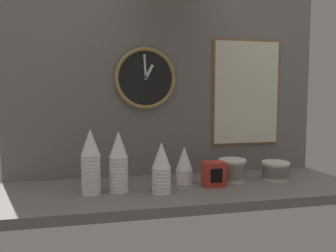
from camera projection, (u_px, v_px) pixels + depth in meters
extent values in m
cube|color=slate|center=(181.00, 190.00, 1.60)|extent=(1.60, 0.56, 0.04)
cube|color=slate|center=(168.00, 72.00, 1.81)|extent=(1.60, 0.03, 1.05)
cone|color=white|center=(184.00, 171.00, 1.65)|extent=(0.08, 0.08, 0.11)
cone|color=white|center=(184.00, 168.00, 1.65)|extent=(0.08, 0.08, 0.11)
cone|color=white|center=(184.00, 165.00, 1.65)|extent=(0.08, 0.08, 0.11)
cone|color=white|center=(184.00, 162.00, 1.65)|extent=(0.08, 0.08, 0.11)
cone|color=white|center=(184.00, 159.00, 1.64)|extent=(0.08, 0.08, 0.11)
cone|color=white|center=(91.00, 181.00, 1.47)|extent=(0.08, 0.08, 0.11)
cone|color=white|center=(91.00, 177.00, 1.47)|extent=(0.08, 0.08, 0.11)
cone|color=white|center=(91.00, 174.00, 1.47)|extent=(0.08, 0.08, 0.11)
cone|color=white|center=(91.00, 170.00, 1.47)|extent=(0.08, 0.08, 0.11)
cone|color=white|center=(91.00, 167.00, 1.47)|extent=(0.08, 0.08, 0.11)
cone|color=white|center=(91.00, 163.00, 1.46)|extent=(0.08, 0.08, 0.11)
cone|color=white|center=(91.00, 160.00, 1.46)|extent=(0.08, 0.08, 0.11)
cone|color=white|center=(91.00, 156.00, 1.46)|extent=(0.08, 0.08, 0.11)
cone|color=white|center=(90.00, 153.00, 1.46)|extent=(0.08, 0.08, 0.11)
cone|color=white|center=(90.00, 149.00, 1.46)|extent=(0.08, 0.08, 0.11)
cone|color=white|center=(90.00, 146.00, 1.46)|extent=(0.08, 0.08, 0.11)
cone|color=white|center=(90.00, 142.00, 1.46)|extent=(0.08, 0.08, 0.11)
cone|color=white|center=(119.00, 178.00, 1.51)|extent=(0.08, 0.08, 0.11)
cone|color=white|center=(119.00, 175.00, 1.51)|extent=(0.08, 0.08, 0.11)
cone|color=white|center=(119.00, 172.00, 1.50)|extent=(0.08, 0.08, 0.11)
cone|color=white|center=(119.00, 168.00, 1.50)|extent=(0.08, 0.08, 0.11)
cone|color=white|center=(119.00, 165.00, 1.50)|extent=(0.08, 0.08, 0.11)
cone|color=white|center=(119.00, 161.00, 1.50)|extent=(0.08, 0.08, 0.11)
cone|color=white|center=(119.00, 158.00, 1.50)|extent=(0.08, 0.08, 0.11)
cone|color=white|center=(119.00, 155.00, 1.50)|extent=(0.08, 0.08, 0.11)
cone|color=white|center=(118.00, 151.00, 1.50)|extent=(0.08, 0.08, 0.11)
cone|color=white|center=(118.00, 148.00, 1.50)|extent=(0.08, 0.08, 0.11)
cone|color=white|center=(118.00, 144.00, 1.49)|extent=(0.08, 0.08, 0.11)
cone|color=white|center=(161.00, 179.00, 1.49)|extent=(0.08, 0.08, 0.11)
cone|color=white|center=(161.00, 176.00, 1.49)|extent=(0.08, 0.08, 0.11)
cone|color=white|center=(161.00, 172.00, 1.49)|extent=(0.08, 0.08, 0.11)
cone|color=white|center=(161.00, 169.00, 1.49)|extent=(0.08, 0.08, 0.11)
cone|color=white|center=(161.00, 166.00, 1.49)|extent=(0.08, 0.08, 0.11)
cone|color=white|center=(161.00, 162.00, 1.49)|extent=(0.08, 0.08, 0.11)
cone|color=white|center=(161.00, 159.00, 1.49)|extent=(0.08, 0.08, 0.11)
cone|color=white|center=(161.00, 155.00, 1.48)|extent=(0.08, 0.08, 0.11)
cylinder|color=beige|center=(232.00, 177.00, 1.69)|extent=(0.13, 0.13, 0.04)
cylinder|color=beige|center=(232.00, 174.00, 1.69)|extent=(0.13, 0.13, 0.04)
cylinder|color=beige|center=(232.00, 170.00, 1.69)|extent=(0.13, 0.13, 0.04)
cylinder|color=beige|center=(232.00, 167.00, 1.68)|extent=(0.13, 0.13, 0.04)
cylinder|color=beige|center=(232.00, 163.00, 1.68)|extent=(0.13, 0.13, 0.04)
torus|color=white|center=(232.00, 160.00, 1.68)|extent=(0.13, 0.13, 0.01)
cylinder|color=beige|center=(275.00, 176.00, 1.71)|extent=(0.13, 0.13, 0.04)
cylinder|color=beige|center=(276.00, 173.00, 1.71)|extent=(0.13, 0.13, 0.04)
cylinder|color=beige|center=(276.00, 169.00, 1.71)|extent=(0.13, 0.13, 0.04)
cylinder|color=beige|center=(276.00, 166.00, 1.71)|extent=(0.13, 0.13, 0.04)
torus|color=white|center=(276.00, 163.00, 1.70)|extent=(0.13, 0.13, 0.01)
cylinder|color=black|center=(145.00, 78.00, 1.76)|extent=(0.30, 0.02, 0.30)
torus|color=#AD894C|center=(146.00, 78.00, 1.75)|extent=(0.31, 0.02, 0.31)
cube|color=white|center=(149.00, 72.00, 1.75)|extent=(0.05, 0.01, 0.07)
cube|color=white|center=(145.00, 66.00, 1.74)|extent=(0.02, 0.01, 0.12)
cylinder|color=white|center=(146.00, 78.00, 1.74)|extent=(0.01, 0.01, 0.01)
cube|color=olive|center=(246.00, 93.00, 1.89)|extent=(0.38, 0.01, 0.56)
cube|color=#EFEACC|center=(246.00, 93.00, 1.89)|extent=(0.36, 0.01, 0.54)
cube|color=red|center=(214.00, 174.00, 1.60)|extent=(0.10, 0.07, 0.11)
cube|color=black|center=(217.00, 176.00, 1.56)|extent=(0.05, 0.00, 0.06)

